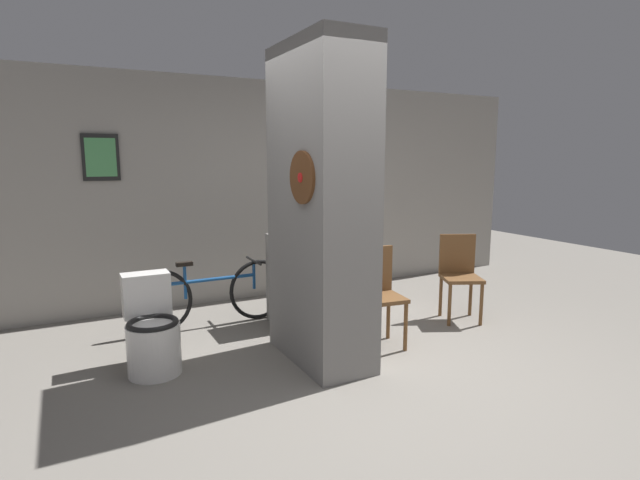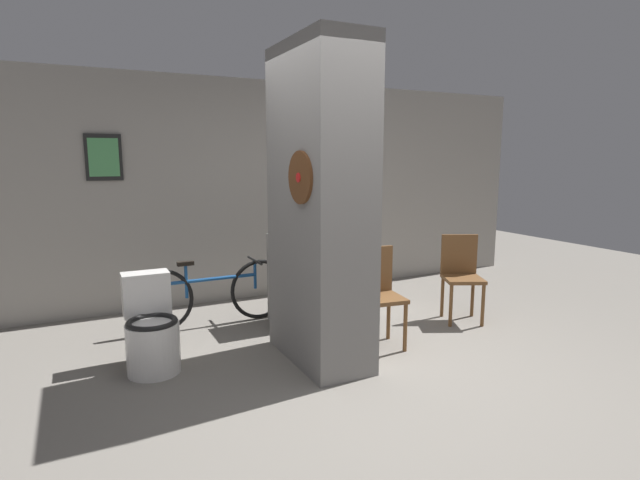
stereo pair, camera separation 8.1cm
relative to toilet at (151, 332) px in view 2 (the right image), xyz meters
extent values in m
plane|color=slate|center=(1.43, -0.92, -0.32)|extent=(14.00, 14.00, 0.00)
cube|color=gray|center=(1.43, 1.71, 0.98)|extent=(8.00, 0.06, 2.60)
cube|color=black|center=(-0.17, 1.67, 1.38)|extent=(0.36, 0.02, 0.48)
cube|color=#4C9959|center=(-0.17, 1.65, 1.38)|extent=(0.30, 0.01, 0.39)
cube|color=black|center=(2.93, 1.67, 1.23)|extent=(0.44, 0.02, 0.34)
cube|color=#B24C8C|center=(2.93, 1.65, 1.23)|extent=(0.36, 0.01, 0.28)
cube|color=black|center=(2.13, 1.67, 1.53)|extent=(0.28, 0.02, 0.38)
cube|color=teal|center=(2.13, 1.65, 1.53)|extent=(0.23, 0.01, 0.31)
cube|color=gray|center=(1.32, -0.38, 0.98)|extent=(0.51, 1.07, 2.60)
cylinder|color=#593319|center=(1.05, -0.60, 1.23)|extent=(0.03, 0.40, 0.40)
cylinder|color=red|center=(1.04, -0.60, 1.23)|extent=(0.01, 0.07, 0.07)
cube|color=gray|center=(1.84, 0.57, 0.14)|extent=(1.11, 0.44, 0.92)
cylinder|color=white|center=(0.00, -0.07, -0.11)|extent=(0.42, 0.42, 0.41)
torus|color=black|center=(0.00, -0.07, 0.10)|extent=(0.40, 0.40, 0.04)
cube|color=white|center=(0.00, 0.20, 0.27)|extent=(0.37, 0.20, 0.36)
cylinder|color=brown|center=(1.73, -0.55, -0.10)|extent=(0.04, 0.04, 0.44)
cylinder|color=brown|center=(2.06, -0.59, -0.10)|extent=(0.04, 0.04, 0.44)
cylinder|color=brown|center=(1.78, -0.23, -0.10)|extent=(0.04, 0.04, 0.44)
cylinder|color=brown|center=(2.10, -0.27, -0.10)|extent=(0.04, 0.04, 0.44)
cube|color=brown|center=(1.92, -0.41, 0.14)|extent=(0.43, 0.43, 0.04)
cube|color=brown|center=(1.94, -0.24, 0.37)|extent=(0.38, 0.08, 0.42)
cylinder|color=brown|center=(2.86, -0.26, -0.10)|extent=(0.04, 0.04, 0.44)
cylinder|color=brown|center=(3.16, -0.40, -0.10)|extent=(0.04, 0.04, 0.44)
cylinder|color=brown|center=(3.00, 0.04, -0.10)|extent=(0.04, 0.04, 0.44)
cylinder|color=brown|center=(3.30, -0.10, -0.10)|extent=(0.04, 0.04, 0.44)
cube|color=brown|center=(3.08, -0.18, 0.14)|extent=(0.51, 0.51, 0.04)
cube|color=brown|center=(3.15, -0.02, 0.37)|extent=(0.36, 0.19, 0.42)
torus|color=black|center=(0.20, 0.85, 0.00)|extent=(0.64, 0.04, 0.64)
torus|color=black|center=(1.22, 0.85, 0.00)|extent=(0.64, 0.04, 0.64)
cylinder|color=#194C8C|center=(0.71, 0.85, 0.17)|extent=(0.94, 0.04, 0.04)
cylinder|color=#194C8C|center=(0.46, 0.85, 0.17)|extent=(0.03, 0.03, 0.33)
cylinder|color=#194C8C|center=(1.17, 0.85, 0.17)|extent=(0.03, 0.03, 0.30)
cube|color=black|center=(0.46, 0.85, 0.35)|extent=(0.16, 0.06, 0.04)
cylinder|color=#262626|center=(1.17, 0.85, 0.32)|extent=(0.03, 0.42, 0.03)
cylinder|color=silver|center=(1.61, 0.53, 0.69)|extent=(0.08, 0.08, 0.16)
cylinder|color=silver|center=(1.61, 0.53, 0.80)|extent=(0.03, 0.03, 0.07)
sphere|color=#333333|center=(1.61, 0.53, 0.85)|extent=(0.03, 0.03, 0.03)
cylinder|color=olive|center=(1.49, 0.60, 0.67)|extent=(0.06, 0.06, 0.13)
cylinder|color=olive|center=(1.49, 0.60, 0.76)|extent=(0.02, 0.02, 0.06)
sphere|color=#333333|center=(1.49, 0.60, 0.80)|extent=(0.03, 0.03, 0.03)
camera|label=1|loc=(-0.55, -4.00, 1.38)|focal=28.00mm
camera|label=2|loc=(-0.48, -4.03, 1.38)|focal=28.00mm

